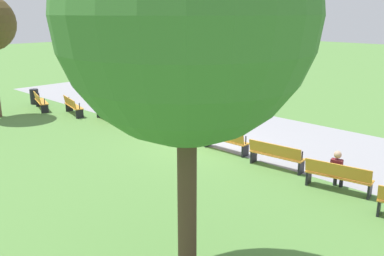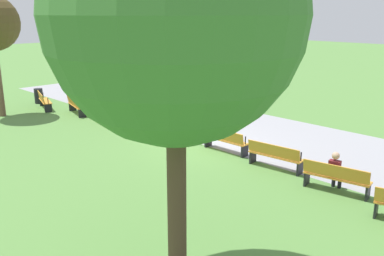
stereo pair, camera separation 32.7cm
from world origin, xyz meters
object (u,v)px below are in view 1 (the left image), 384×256
Objects in this scene: bench_0 at (40,101)px; bench_4 at (181,128)px; bench_2 at (106,111)px; bench_7 at (338,176)px; bench_6 at (276,155)px; bench_3 at (142,119)px; person_seated at (337,169)px; bench_5 at (225,139)px; tree_0 at (186,16)px; trash_bin at (34,97)px; bench_1 at (73,106)px.

bench_0 and bench_4 have the same top height.
bench_7 is at bearing 9.64° from bench_2.
bench_6 is 2.34m from bench_7.
bench_2 is 2.34m from bench_3.
person_seated is (6.87, -0.34, 0.16)m from bench_4.
bench_5 and bench_7 have the same top height.
bench_5 is at bearing 1.93° from bench_4.
bench_5 is (6.98, 0.47, 0.00)m from bench_2.
tree_0 is 8.33× the size of trash_bin.
bench_0 and bench_5 have the same top height.
bench_2 is at bearing -166.53° from bench_3.
person_seated is at bearing 121.22° from bench_7.
bench_1 is 2.34m from bench_2.
bench_0 is 9.32m from bench_4.
bench_1 is at bearing 2.33° from trash_bin.
bench_2 is at bearing -178.09° from bench_5.
bench_4 is 10.89m from trash_bin.
trash_bin is at bearing -164.59° from bench_2.
bench_2 is 7.00m from bench_5.
bench_0 is at bearing -151.13° from bench_1.
bench_3 is (4.60, 0.78, 0.00)m from bench_1.
bench_3 is (6.86, 1.40, 0.00)m from bench_0.
bench_1 is 11.63m from bench_6.
bench_2 is at bearing -172.31° from bench_4.
bench_7 is 7.63m from tree_0.
trash_bin is (-1.64, 0.46, -0.05)m from bench_0.
bench_4 is 4.67m from bench_6.
person_seated reaches higher than bench_5.
bench_3 is 4.67m from bench_5.
bench_0 is 1.00× the size of bench_1.
bench_6 is at bearing -5.77° from bench_5.
bench_3 is at bearing 168.44° from bench_7.
tree_0 is (13.93, -5.70, 4.49)m from bench_1.
bench_7 is at bearing 90.17° from tree_0.
bench_0 and bench_7 have the same top height.
bench_4 is 6.88m from person_seated.
bench_6 reaches higher than trash_bin.
tree_0 is (7.00, -6.64, 4.49)m from bench_4.
trash_bin is at bearing 177.68° from bench_6.
bench_0 reaches higher than trash_bin.
tree_0 is (11.65, -6.17, 4.49)m from bench_2.
bench_2 is 1.01× the size of bench_3.
bench_1 is 1.61× the size of person_seated.
bench_6 is at bearing 17.34° from bench_1.
bench_4 is at bearing 167.51° from person_seated.
bench_4 is at bearing 5.77° from trash_bin.
bench_4 is (6.93, 0.94, 0.00)m from bench_1.
bench_5 is (9.27, 0.94, 0.00)m from bench_1.
bench_6 is 15.53m from trash_bin.
bench_1 is 3.90m from trash_bin.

